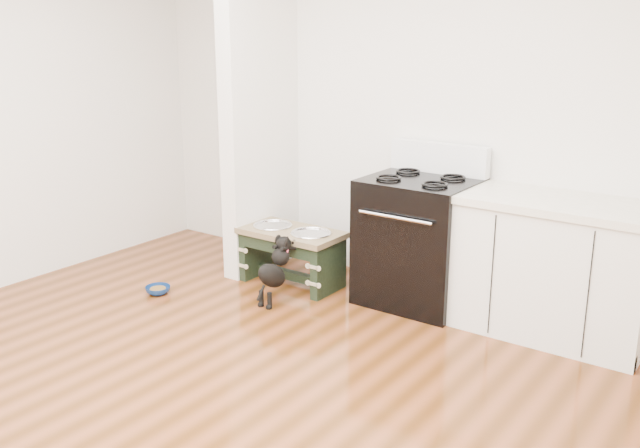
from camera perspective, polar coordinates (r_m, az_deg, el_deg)
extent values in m
plane|color=#4B270D|center=(3.93, -11.43, -14.91)|extent=(5.00, 5.00, 0.00)
plane|color=silver|center=(5.41, 7.61, 8.99)|extent=(5.00, 0.00, 5.00)
cube|color=silver|center=(5.75, -4.85, 9.47)|extent=(0.15, 0.80, 2.70)
cube|color=black|center=(5.19, 7.87, -1.41)|extent=(0.76, 0.65, 0.92)
cube|color=black|center=(4.95, 6.14, -2.95)|extent=(0.58, 0.02, 0.50)
cylinder|color=silver|center=(4.82, 6.02, 0.53)|extent=(0.56, 0.02, 0.02)
cube|color=white|center=(5.29, 9.51, 5.23)|extent=(0.76, 0.08, 0.22)
torus|color=black|center=(5.03, 5.51, 3.69)|extent=(0.18, 0.18, 0.02)
torus|color=black|center=(4.87, 9.17, 3.14)|extent=(0.18, 0.18, 0.02)
torus|color=black|center=(5.27, 7.05, 4.21)|extent=(0.18, 0.18, 0.02)
torus|color=black|center=(5.11, 10.59, 3.69)|extent=(0.18, 0.18, 0.02)
cube|color=silver|center=(4.87, 18.23, -3.63)|extent=(1.20, 0.60, 0.86)
cube|color=beige|center=(4.74, 18.70, 1.56)|extent=(1.24, 0.64, 0.05)
cube|color=black|center=(4.77, 16.85, -8.82)|extent=(1.20, 0.06, 0.10)
cube|color=black|center=(5.78, -5.02, -2.19)|extent=(0.07, 0.38, 0.40)
cube|color=black|center=(5.37, 0.70, -3.57)|extent=(0.07, 0.38, 0.40)
cube|color=black|center=(5.39, -3.44, -1.86)|extent=(0.64, 0.03, 0.10)
cube|color=black|center=(5.62, -2.26, -4.14)|extent=(0.64, 0.07, 0.07)
cube|color=brown|center=(5.50, -2.30, -0.69)|extent=(0.80, 0.43, 0.04)
cylinder|color=silver|center=(5.62, -3.80, -0.35)|extent=(0.27, 0.27, 0.05)
cylinder|color=silver|center=(5.40, -0.73, -1.01)|extent=(0.27, 0.27, 0.05)
torus|color=silver|center=(5.61, -3.80, -0.09)|extent=(0.31, 0.31, 0.02)
torus|color=silver|center=(5.39, -0.73, -0.74)|extent=(0.31, 0.31, 0.02)
cylinder|color=black|center=(5.20, -4.71, -5.94)|extent=(0.04, 0.04, 0.12)
cylinder|color=black|center=(5.15, -4.06, -6.13)|extent=(0.04, 0.04, 0.12)
sphere|color=black|center=(5.21, -4.78, -6.46)|extent=(0.04, 0.04, 0.04)
sphere|color=black|center=(5.16, -4.12, -6.65)|extent=(0.04, 0.04, 0.04)
ellipsoid|color=black|center=(5.17, -3.87, -4.14)|extent=(0.14, 0.33, 0.29)
sphere|color=black|center=(5.21, -3.17, -2.63)|extent=(0.13, 0.13, 0.13)
sphere|color=black|center=(5.21, -2.92, -1.61)|extent=(0.11, 0.11, 0.11)
sphere|color=black|center=(5.29, -2.71, -1.33)|extent=(0.04, 0.04, 0.04)
sphere|color=black|center=(5.25, -2.07, -1.47)|extent=(0.04, 0.04, 0.04)
cylinder|color=black|center=(5.12, -4.76, -5.52)|extent=(0.02, 0.09, 0.11)
torus|color=#E2425C|center=(5.21, -3.02, -2.11)|extent=(0.11, 0.07, 0.10)
imported|color=navy|center=(5.55, -12.84, -5.18)|extent=(0.21, 0.21, 0.06)
cylinder|color=brown|center=(5.55, -12.84, -5.14)|extent=(0.12, 0.12, 0.02)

